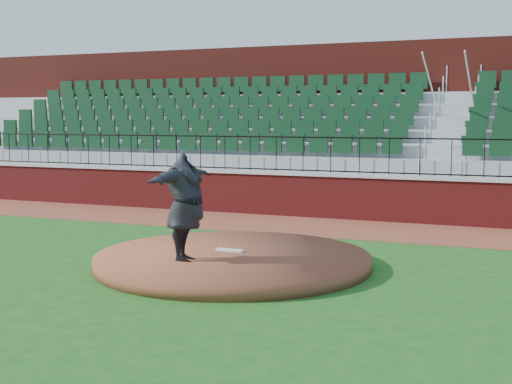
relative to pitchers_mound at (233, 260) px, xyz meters
The scene contains 10 objects.
ground 0.18m from the pitchers_mound, 154.77° to the right, with size 90.00×90.00×0.00m, color #194D16.
warning_track 5.35m from the pitchers_mound, 91.28° to the left, with size 34.00×3.20×0.01m, color brown.
field_wall 6.96m from the pitchers_mound, 90.99° to the left, with size 34.00×0.35×1.20m, color maroon.
wall_cap 7.04m from the pitchers_mound, 90.99° to the left, with size 34.00×0.45×0.10m, color #B7B7B7.
wall_railing 7.14m from the pitchers_mound, 90.99° to the left, with size 34.00×0.05×1.00m, color black, non-canonical shape.
seating_stands 9.91m from the pitchers_mound, 90.71° to the left, with size 34.00×5.10×4.60m, color gray, non-canonical shape.
concourse_wall 12.74m from the pitchers_mound, 90.55° to the left, with size 34.00×0.50×5.50m, color maroon.
pitchers_mound is the anchor object (origin of this frame).
pitching_rubber 0.31m from the pitchers_mound, 127.66° to the left, with size 0.56×0.14×0.04m, color silver.
pitcher 1.53m from the pitchers_mound, 121.12° to the right, with size 2.44×0.66×1.98m, color black.
Camera 1 is at (5.60, -11.87, 2.87)m, focal length 48.49 mm.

